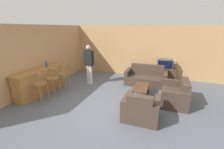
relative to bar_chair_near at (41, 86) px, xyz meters
The scene contains 16 objects.
ground_plane 2.38m from the bar_chair_near, 12.03° to the left, with size 24.00×24.00×0.00m, color #565B66.
wall_back 4.83m from the bar_chair_near, 61.96° to the left, with size 9.40×0.08×2.60m.
wall_left 2.20m from the bar_chair_near, 117.93° to the left, with size 0.08×8.74×2.60m.
bar_counter 0.91m from the bar_chair_near, 135.54° to the left, with size 0.55×2.18×0.97m.
bar_chair_near is the anchor object (origin of this frame).
bar_chair_mid 0.60m from the bar_chair_near, 89.99° to the left, with size 0.45×0.45×1.10m.
bar_chair_far 1.20m from the bar_chair_near, 90.02° to the left, with size 0.52×0.52×1.10m.
couch_far 4.34m from the bar_chair_near, 43.93° to the left, with size 1.80×0.91×0.86m.
armchair_near 3.38m from the bar_chair_near, ahead, with size 0.99×0.86×0.84m.
loveseat_right 4.60m from the bar_chair_near, 19.75° to the left, with size 0.83×1.34×0.82m.
coffee_table 3.51m from the bar_chair_near, 26.91° to the left, with size 0.52×1.08×0.41m.
tv_unit 5.50m from the bar_chair_near, 45.04° to the left, with size 1.05×0.46×0.60m.
tv 5.49m from the bar_chair_near, 45.01° to the left, with size 0.72×0.41×0.45m.
bottle 1.24m from the bar_chair_near, 120.61° to the left, with size 0.07×0.07×0.29m.
table_lamp 5.78m from the bar_chair_near, 42.30° to the left, with size 0.23×0.23×0.50m.
person_by_window 2.30m from the bar_chair_near, 72.29° to the left, with size 0.52×0.20×1.76m.
Camera 1 is at (1.62, -4.07, 2.49)m, focal length 24.00 mm.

